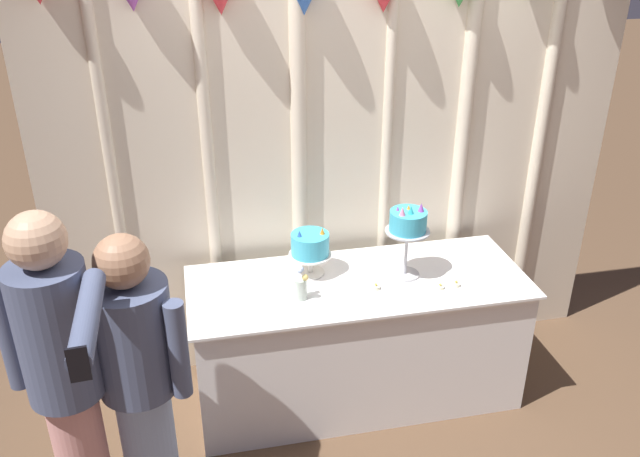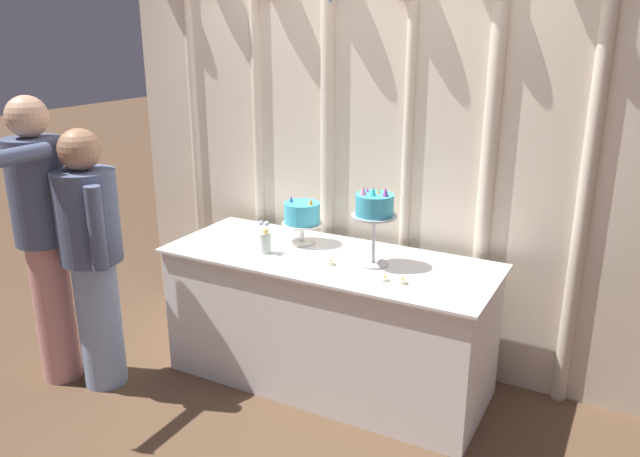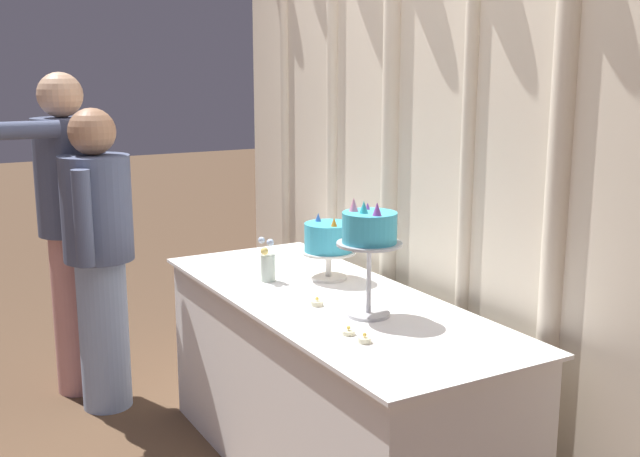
# 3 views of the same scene
# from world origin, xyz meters

# --- Properties ---
(draped_curtain) EXTENTS (3.34, 0.20, 2.59)m
(draped_curtain) POSITION_xyz_m (0.02, 0.56, 1.41)
(draped_curtain) COLOR beige
(draped_curtain) RESTS_ON ground_plane
(cake_table) EXTENTS (1.86, 0.73, 0.78)m
(cake_table) POSITION_xyz_m (0.00, 0.10, 0.39)
(cake_table) COLOR white
(cake_table) RESTS_ON ground_plane
(cake_display_nearleft) EXTENTS (0.24, 0.24, 0.28)m
(cake_display_nearleft) POSITION_xyz_m (-0.24, 0.23, 0.95)
(cake_display_nearleft) COLOR silver
(cake_display_nearleft) RESTS_ON cake_table
(cake_display_nearright) EXTENTS (0.24, 0.24, 0.44)m
(cake_display_nearright) POSITION_xyz_m (0.27, 0.11, 1.09)
(cake_display_nearright) COLOR #B2B2B7
(cake_display_nearright) RESTS_ON cake_table
(flower_vase) EXTENTS (0.07, 0.07, 0.20)m
(flower_vase) POSITION_xyz_m (-0.34, -0.01, 0.85)
(flower_vase) COLOR #B2C1B2
(flower_vase) RESTS_ON cake_table
(tealight_far_left) EXTENTS (0.05, 0.05, 0.04)m
(tealight_far_left) POSITION_xyz_m (0.07, -0.00, 0.79)
(tealight_far_left) COLOR beige
(tealight_far_left) RESTS_ON cake_table
(tealight_near_left) EXTENTS (0.05, 0.05, 0.03)m
(tealight_near_left) POSITION_xyz_m (0.41, -0.07, 0.79)
(tealight_near_left) COLOR beige
(tealight_near_left) RESTS_ON cake_table
(tealight_near_right) EXTENTS (0.05, 0.05, 0.04)m
(tealight_near_right) POSITION_xyz_m (0.50, -0.06, 0.79)
(tealight_near_right) COLOR beige
(tealight_near_right) RESTS_ON cake_table
(guest_girl_blue_dress) EXTENTS (0.46, 0.76, 1.66)m
(guest_girl_blue_dress) POSITION_xyz_m (-1.42, -0.62, 0.93)
(guest_girl_blue_dress) COLOR #D6938E
(guest_girl_blue_dress) RESTS_ON ground_plane
(guest_man_pink_jacket) EXTENTS (0.46, 0.46, 1.50)m
(guest_man_pink_jacket) POSITION_xyz_m (-1.14, -0.53, 0.81)
(guest_man_pink_jacket) COLOR #93ADD6
(guest_man_pink_jacket) RESTS_ON ground_plane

